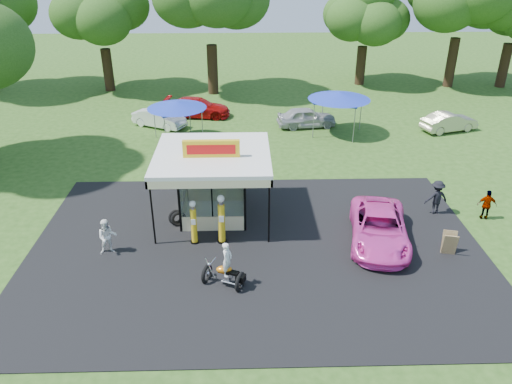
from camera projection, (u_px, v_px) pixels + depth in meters
ground at (258, 275)px, 20.38m from camera, size 120.00×120.00×0.00m
asphalt_apron at (257, 248)px, 22.16m from camera, size 20.00×14.00×0.04m
gas_station_kiosk at (214, 183)px, 23.99m from camera, size 5.40×5.40×4.18m
gas_pump_left at (194, 223)px, 22.09m from camera, size 0.40×0.40×2.15m
gas_pump_right at (222, 220)px, 22.07m from camera, size 0.45×0.45×2.40m
motorcycle at (226, 269)px, 19.42m from camera, size 1.81×1.38×2.06m
spare_tires at (177, 218)px, 23.82m from camera, size 0.96×0.74×0.77m
a_frame_sign at (449, 244)px, 21.51m from camera, size 0.64×0.66×1.06m
kiosk_car at (216, 187)px, 26.54m from camera, size 2.82×1.13×0.96m
pink_sedan at (379, 228)px, 22.30m from camera, size 3.36×5.67×1.48m
spectator_west at (107, 237)px, 21.46m from camera, size 0.94×0.81×1.66m
spectator_east_a at (437, 197)px, 24.61m from camera, size 1.23×0.81×1.78m
spectator_east_b at (487, 205)px, 24.17m from camera, size 0.96×0.54×1.54m
bg_car_a at (159, 118)px, 36.32m from camera, size 4.23×3.12×1.33m
bg_car_b at (198, 107)px, 38.42m from camera, size 5.20×2.61×1.45m
bg_car_c at (307, 117)px, 36.29m from camera, size 4.44×2.24×1.45m
bg_car_e at (449, 122)px, 35.53m from camera, size 4.30×2.58×1.34m
tent_west at (177, 105)px, 33.00m from camera, size 3.94×3.94×2.76m
tent_east at (339, 96)px, 34.15m from camera, size 4.28×4.28×2.99m
oak_far_b at (101, 15)px, 42.59m from camera, size 8.62×8.62×10.28m
oak_far_c at (210, 3)px, 41.24m from camera, size 10.16×10.16×11.97m
oak_far_d at (365, 16)px, 44.71m from camera, size 8.19×8.19×9.75m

